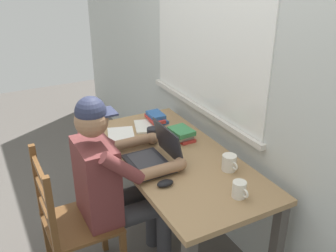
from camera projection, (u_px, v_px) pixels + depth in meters
The scene contains 14 objects.
ground_plane at pixel (174, 246), 2.80m from camera, with size 8.00×8.00×0.00m, color #56514C.
back_wall at pixel (234, 64), 2.43m from camera, with size 6.00×0.08×2.60m.
desk at pixel (175, 169), 2.52m from camera, with size 1.45×0.69×0.75m.
seated_person at pixel (114, 180), 2.34m from camera, with size 0.50×0.60×1.24m.
wooden_chair at pixel (72, 224), 2.32m from camera, with size 0.42×0.42×0.94m.
laptop at pixel (156, 155), 2.38m from camera, with size 0.33×0.28×0.23m.
computer_mouse at pixel (165, 183), 2.16m from camera, with size 0.06×0.10×0.03m, color black.
coffee_mug_white at pixel (229, 163), 2.30m from camera, with size 0.12×0.09×0.10m.
coffee_mug_dark at pixel (152, 135), 2.63m from camera, with size 0.11×0.07×0.10m.
coffee_mug_spare at pixel (239, 190), 2.05m from camera, with size 0.11×0.08×0.09m.
book_stack_main at pixel (182, 134), 2.67m from camera, with size 0.18×0.15×0.08m.
book_stack_side at pixel (156, 118), 2.94m from camera, with size 0.19×0.14×0.07m.
paper_pile_near_laptop at pixel (146, 126), 2.87m from camera, with size 0.23×0.16×0.01m, color silver.
paper_pile_back_corner at pixel (121, 134), 2.75m from camera, with size 0.24×0.18×0.01m, color white.
Camera 1 is at (1.89, -1.06, 1.97)m, focal length 41.19 mm.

